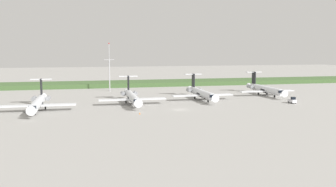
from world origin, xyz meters
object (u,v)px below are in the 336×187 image
Objects in this scene: regional_jet_second at (132,97)px; regional_jet_fourth at (265,89)px; safety_cone_front_marker at (140,113)px; regional_jet_nearest at (38,102)px; regional_jet_third at (201,93)px; baggage_tug at (292,100)px; antenna_mast at (109,71)px.

regional_jet_fourth is (56.15, 12.24, 0.00)m from regional_jet_second.
regional_jet_fourth is at bearing 30.07° from safety_cone_front_marker.
regional_jet_nearest is 57.90m from regional_jet_third.
regional_jet_second is 1.00× the size of regional_jet_fourth.
regional_jet_nearest is at bearing 177.50° from baggage_tug.
regional_jet_nearest is 9.69× the size of baggage_tug.
safety_cone_front_marker is at bearing -85.91° from antenna_mast.
regional_jet_nearest and regional_jet_second have the same top height.
regional_jet_fourth is 23.21m from baggage_tug.
antenna_mast is (-60.94, 29.45, 6.40)m from regional_jet_fourth.
regional_jet_fourth is at bearing 12.30° from regional_jet_second.
regional_jet_nearest is at bearing -166.49° from regional_jet_second.
regional_jet_nearest is 1.44× the size of antenna_mast.
regional_jet_nearest and regional_jet_fourth have the same top height.
regional_jet_second is 42.45m from antenna_mast.
regional_jet_third is at bearing 43.82° from safety_cone_front_marker.
safety_cone_front_marker is at bearing -24.25° from regional_jet_nearest.
safety_cone_front_marker is at bearing -90.96° from regional_jet_second.
baggage_tug is (84.51, -3.70, -1.53)m from regional_jet_nearest.
regional_jet_nearest reaches higher than safety_cone_front_marker.
baggage_tug is (-1.50, -23.11, -1.53)m from regional_jet_fourth.
regional_jet_nearest is 1.00× the size of regional_jet_second.
regional_jet_third is at bearing -167.01° from regional_jet_fourth.
antenna_mast is 39.01× the size of safety_cone_front_marker.
regional_jet_fourth is at bearing -25.79° from antenna_mast.
regional_jet_second reaches higher than baggage_tug.
regional_jet_nearest is 55.29m from antenna_mast.
regional_jet_second is 57.47m from regional_jet_fourth.
regional_jet_second reaches higher than safety_cone_front_marker.
regional_jet_third is 56.36× the size of safety_cone_front_marker.
antenna_mast is 62.92m from safety_cone_front_marker.
baggage_tug reaches higher than safety_cone_front_marker.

